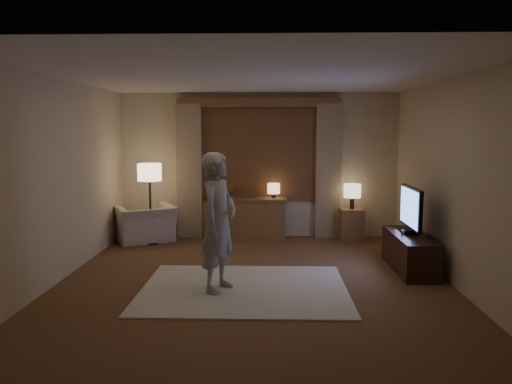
{
  "coord_description": "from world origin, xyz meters",
  "views": [
    {
      "loc": [
        0.21,
        -6.27,
        1.94
      ],
      "look_at": [
        0.01,
        0.6,
        1.08
      ],
      "focal_mm": 35.0,
      "sensor_mm": 36.0,
      "label": 1
    }
  ],
  "objects_px": {
    "sideboard": "(251,219)",
    "side_table": "(352,224)",
    "armchair": "(145,224)",
    "tv_stand": "(409,252)",
    "person": "(219,222)"
  },
  "relations": [
    {
      "from": "sideboard",
      "to": "side_table",
      "type": "xyz_separation_m",
      "value": [
        1.78,
        -0.05,
        -0.07
      ]
    },
    {
      "from": "armchair",
      "to": "side_table",
      "type": "bearing_deg",
      "value": 155.38
    },
    {
      "from": "armchair",
      "to": "tv_stand",
      "type": "bearing_deg",
      "value": 129.86
    },
    {
      "from": "person",
      "to": "sideboard",
      "type": "bearing_deg",
      "value": 15.68
    },
    {
      "from": "tv_stand",
      "to": "armchair",
      "type": "bearing_deg",
      "value": 158.05
    },
    {
      "from": "sideboard",
      "to": "person",
      "type": "bearing_deg",
      "value": -95.38
    },
    {
      "from": "person",
      "to": "tv_stand",
      "type": "bearing_deg",
      "value": -47.54
    },
    {
      "from": "sideboard",
      "to": "side_table",
      "type": "relative_size",
      "value": 2.14
    },
    {
      "from": "armchair",
      "to": "tv_stand",
      "type": "height_order",
      "value": "armchair"
    },
    {
      "from": "sideboard",
      "to": "tv_stand",
      "type": "distance_m",
      "value": 2.99
    },
    {
      "from": "side_table",
      "to": "person",
      "type": "distance_m",
      "value": 3.59
    },
    {
      "from": "armchair",
      "to": "tv_stand",
      "type": "distance_m",
      "value": 4.44
    },
    {
      "from": "armchair",
      "to": "side_table",
      "type": "relative_size",
      "value": 1.74
    },
    {
      "from": "armchair",
      "to": "person",
      "type": "relative_size",
      "value": 0.59
    },
    {
      "from": "side_table",
      "to": "person",
      "type": "bearing_deg",
      "value": -125.49
    }
  ]
}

